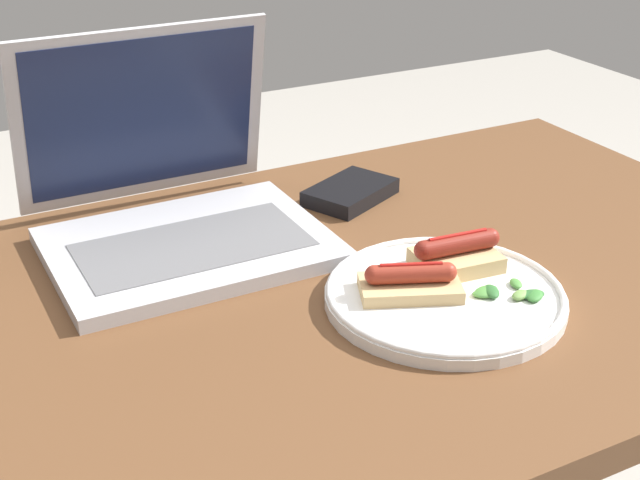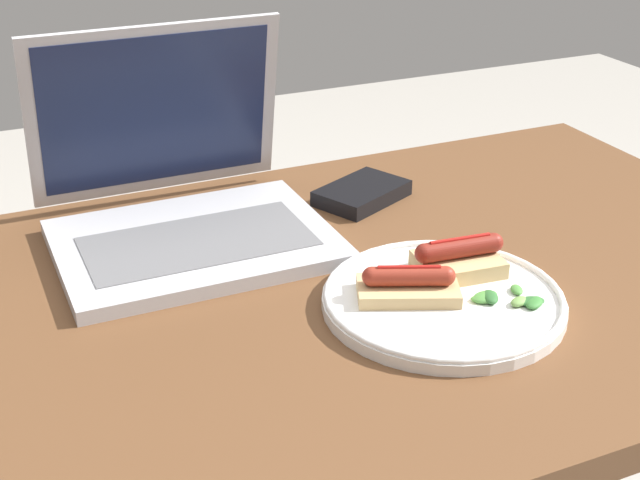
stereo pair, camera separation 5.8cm
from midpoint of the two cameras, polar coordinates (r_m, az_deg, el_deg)
The scene contains 7 objects.
desk at distance 1.10m, azimuth 2.96°, elevation -7.78°, with size 1.21×0.73×0.75m.
laptop at distance 1.15m, azimuth -7.32°, elevation 2.34°, with size 0.34×0.31×0.26m.
plate at distance 1.01m, azimuth 9.55°, elevation -3.81°, with size 0.27×0.27×0.02m.
sausage_toast_left at distance 0.99m, azimuth 7.36°, elevation -2.90°, with size 0.13×0.10×0.04m.
sausage_toast_middle at distance 1.05m, azimuth 10.44°, elevation -1.18°, with size 0.11×0.08×0.05m.
salad_pile at distance 1.01m, azimuth 13.55°, elevation -3.69°, with size 0.08×0.06×0.01m.
external_drive at distance 1.26m, azimuth 4.03°, elevation 2.99°, with size 0.15×0.13×0.02m.
Camera 2 is at (-0.40, -0.82, 1.26)m, focal length 50.00 mm.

